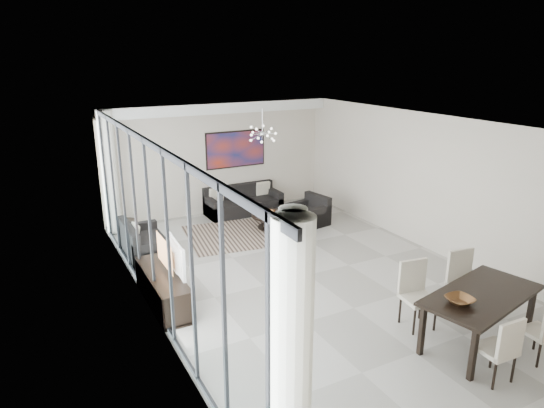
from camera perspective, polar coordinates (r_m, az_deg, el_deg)
room_shell at (r=9.15m, az=6.91°, el=0.53°), size 6.00×9.00×2.90m
window_wall at (r=7.81m, az=-13.55°, el=-2.63°), size 0.37×8.95×2.90m
soffit at (r=12.42m, az=-6.24°, el=11.17°), size 5.98×0.40×0.26m
painting at (r=12.93m, az=-4.29°, el=6.44°), size 1.68×0.04×0.98m
chandelier at (r=10.97m, az=-1.13°, el=8.26°), size 0.66×0.66×0.71m
rug at (r=11.47m, az=-3.30°, el=-3.50°), size 2.87×2.35×0.01m
coffee_table at (r=11.78m, az=-0.01°, el=-1.91°), size 1.00×1.00×0.35m
bowl_coffee at (r=11.75m, az=-0.18°, el=-0.98°), size 0.28×0.28×0.08m
sofa_main at (r=12.91m, az=-3.44°, el=0.01°), size 2.00×0.82×0.73m
loveseat at (r=10.51m, az=-14.84°, el=-4.65°), size 0.81×1.44×0.72m
armchair at (r=12.08m, az=4.40°, el=-1.24°), size 0.93×0.96×0.71m
side_table at (r=11.36m, az=-16.58°, el=-2.63°), size 0.37×0.37×0.51m
tv_console at (r=8.48m, az=-12.72°, el=-9.68°), size 0.50×1.79×0.56m
television at (r=8.25m, az=-11.82°, el=-6.15°), size 0.18×0.97×0.55m
dining_table at (r=7.64m, az=23.40°, el=-10.23°), size 2.09×1.36×0.80m
dining_chair_sw at (r=7.00m, az=25.48°, el=-14.85°), size 0.45×0.45×0.94m
dining_chair_nw at (r=7.89m, az=16.53°, el=-9.53°), size 0.54×0.54×1.04m
dining_chair_ne at (r=8.49m, az=21.58°, el=-8.04°), size 0.54×0.54×1.05m
bowl_dining at (r=7.20m, az=21.22°, el=-10.52°), size 0.38×0.38×0.09m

